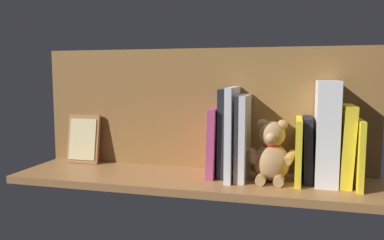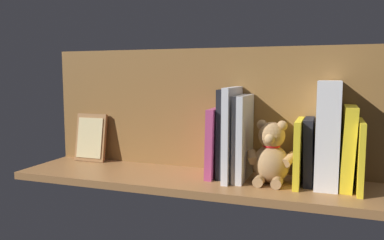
# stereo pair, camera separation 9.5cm
# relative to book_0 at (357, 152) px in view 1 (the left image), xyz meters

# --- Properties ---
(ground_plane) EXTENTS (1.07, 0.28, 0.02)m
(ground_plane) POSITION_rel_book_0_xyz_m (0.45, 0.02, -0.10)
(ground_plane) COLOR #9E6B3D
(shelf_back_panel) EXTENTS (1.07, 0.02, 0.38)m
(shelf_back_panel) POSITION_rel_book_0_xyz_m (0.45, -0.10, 0.10)
(shelf_back_panel) COLOR olive
(shelf_back_panel) RESTS_ON ground_plane
(book_0) EXTENTS (0.01, 0.17, 0.18)m
(book_0) POSITION_rel_book_0_xyz_m (0.00, 0.00, 0.00)
(book_0) COLOR yellow
(book_0) RESTS_ON ground_plane
(book_1) EXTENTS (0.04, 0.15, 0.22)m
(book_1) POSITION_rel_book_0_xyz_m (0.03, -0.01, 0.02)
(book_1) COLOR yellow
(book_1) RESTS_ON ground_plane
(dictionary_thick_white) EXTENTS (0.06, 0.15, 0.28)m
(dictionary_thick_white) POSITION_rel_book_0_xyz_m (0.08, -0.01, 0.05)
(dictionary_thick_white) COLOR white
(dictionary_thick_white) RESTS_ON ground_plane
(book_2) EXTENTS (0.03, 0.13, 0.18)m
(book_2) POSITION_rel_book_0_xyz_m (0.13, -0.02, -0.00)
(book_2) COLOR black
(book_2) RESTS_ON ground_plane
(book_3) EXTENTS (0.02, 0.16, 0.18)m
(book_3) POSITION_rel_book_0_xyz_m (0.15, -0.00, -0.00)
(book_3) COLOR yellow
(book_3) RESTS_ON ground_plane
(teddy_bear) EXTENTS (0.14, 0.11, 0.18)m
(teddy_bear) POSITION_rel_book_0_xyz_m (0.22, 0.01, -0.01)
(teddy_bear) COLOR tan
(teddy_bear) RESTS_ON ground_plane
(book_4) EXTENTS (0.03, 0.16, 0.24)m
(book_4) POSITION_rel_book_0_xyz_m (0.31, -0.00, 0.03)
(book_4) COLOR silver
(book_4) RESTS_ON ground_plane
(book_5) EXTENTS (0.02, 0.18, 0.26)m
(book_5) POSITION_rel_book_0_xyz_m (0.34, 0.00, 0.04)
(book_5) COLOR silver
(book_5) RESTS_ON ground_plane
(book_6) EXTENTS (0.02, 0.13, 0.26)m
(book_6) POSITION_rel_book_0_xyz_m (0.36, -0.02, 0.04)
(book_6) COLOR black
(book_6) RESTS_ON ground_plane
(book_7) EXTENTS (0.03, 0.14, 0.20)m
(book_7) POSITION_rel_book_0_xyz_m (0.39, -0.01, 0.01)
(book_7) COLOR #B23F72
(book_7) RESTS_ON ground_plane
(picture_frame_leaning) EXTENTS (0.12, 0.04, 0.17)m
(picture_frame_leaning) POSITION_rel_book_0_xyz_m (0.86, -0.06, -0.01)
(picture_frame_leaning) COLOR #9E6B3D
(picture_frame_leaning) RESTS_ON ground_plane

